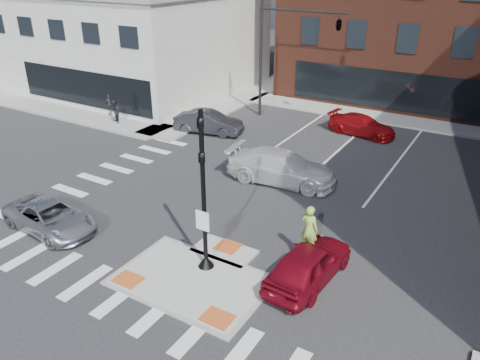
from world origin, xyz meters
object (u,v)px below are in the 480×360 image
Objects in this scene: red_sedan at (309,263)px; cyclist at (308,243)px; pedestrian_b at (110,105)px; pedestrian_a at (115,112)px; silver_suv at (50,217)px; bg_car_dark at (209,122)px; bg_car_red at (362,125)px; white_pickup at (282,167)px.

cyclist is at bearing -61.34° from red_sedan.
red_sedan is at bearing -40.71° from pedestrian_b.
silver_suv is at bearing -29.26° from pedestrian_a.
bg_car_dark is 9.97m from bg_car_red.
white_pickup is 1.28× the size of bg_car_red.
silver_suv is 10.93m from red_sedan.
bg_car_dark is at bearing -7.78° from pedestrian_b.
silver_suv is 2.81× the size of pedestrian_a.
white_pickup is 9.20m from bg_car_red.
red_sedan is at bearing -152.73° from white_pickup.
silver_suv is 1.04× the size of red_sedan.
bg_car_dark is (-1.29, 13.54, 0.12)m from silver_suv.
bg_car_red is at bearing -74.17° from red_sedan.
pedestrian_b is (-20.03, 10.31, 0.19)m from red_sedan.
red_sedan is 16.32m from bg_car_dark.
cyclist is (-0.50, 1.11, 0.07)m from red_sedan.
red_sedan is 2.70× the size of pedestrian_a.
white_pickup is at bearing -46.38° from cyclist.
bg_car_red is at bearing -70.73° from cyclist.
bg_car_red is 17.71m from pedestrian_b.
bg_car_dark is 8.12m from pedestrian_b.
bg_car_red is at bearing -17.78° from silver_suv.
red_sedan is 0.97× the size of bg_car_red.
pedestrian_b is at bearing 71.50° from white_pickup.
silver_suv is 15.81m from pedestrian_b.
pedestrian_a is at bearing 74.60° from white_pickup.
pedestrian_a is at bearing -15.44° from cyclist.
cyclist reaches higher than bg_car_red.
pedestrian_a reaches higher than silver_suv.
silver_suv is 13.93m from pedestrian_a.
cyclist is at bearing -160.97° from bg_car_red.
red_sedan is at bearing 123.13° from cyclist.
silver_suv is 11.14m from white_pickup.
bg_car_red is 16.60m from pedestrian_a.
cyclist is 21.58m from pedestrian_b.
cyclist is at bearing 2.80° from pedestrian_a.
cyclist is (2.75, -14.87, 0.15)m from bg_car_red.
bg_car_dark is 15.21m from cyclist.
red_sedan is 8.20m from white_pickup.
bg_car_dark is 2.83× the size of pedestrian_a.
pedestrian_b is (-15.53, 3.45, 0.09)m from white_pickup.
white_pickup is (6.16, 9.28, 0.20)m from silver_suv.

